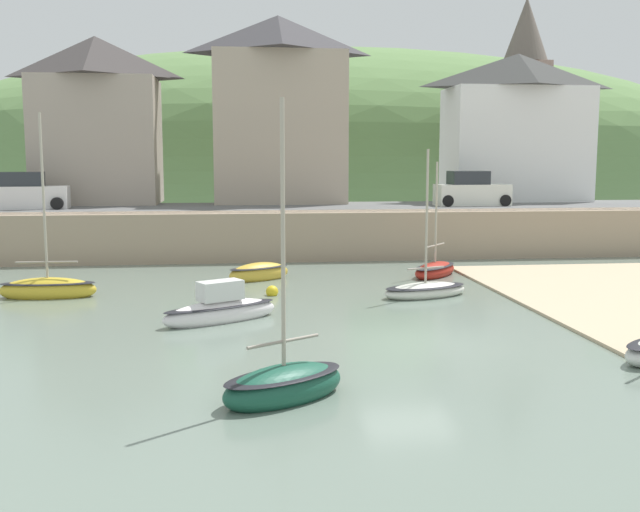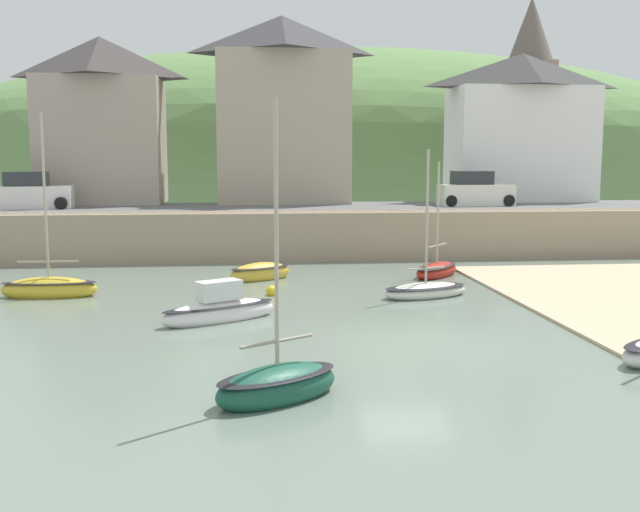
{
  "view_description": "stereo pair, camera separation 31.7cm",
  "coord_description": "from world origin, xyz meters",
  "px_view_note": "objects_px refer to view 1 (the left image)",
  "views": [
    {
      "loc": [
        -4.79,
        -19.61,
        5.01
      ],
      "look_at": [
        -1.75,
        6.48,
        1.54
      ],
      "focal_mm": 41.21,
      "sensor_mm": 36.0,
      "label": 1
    },
    {
      "loc": [
        -4.48,
        -19.65,
        5.01
      ],
      "look_at": [
        -1.75,
        6.48,
        1.54
      ],
      "focal_mm": 41.21,
      "sensor_mm": 36.0,
      "label": 2
    }
  ],
  "objects_px": {
    "sailboat_blue_trim": "(284,384)",
    "sailboat_nearest_shore": "(425,290)",
    "waterfront_building_centre": "(278,109)",
    "parked_car_near_slipway": "(27,194)",
    "dinghy_open_wooden": "(221,310)",
    "parked_car_by_wall": "(471,191)",
    "church_with_spire": "(524,96)",
    "motorboat_with_cabin": "(48,288)",
    "waterfront_building_left": "(97,119)",
    "rowboat_small_beached": "(435,270)",
    "sailboat_white_hull": "(259,273)",
    "mooring_buoy": "(272,292)",
    "waterfront_building_right": "(516,127)"
  },
  "relations": [
    {
      "from": "waterfront_building_left",
      "to": "rowboat_small_beached",
      "type": "height_order",
      "value": "waterfront_building_left"
    },
    {
      "from": "sailboat_nearest_shore",
      "to": "sailboat_white_hull",
      "type": "relative_size",
      "value": 1.86
    },
    {
      "from": "church_with_spire",
      "to": "motorboat_with_cabin",
      "type": "distance_m",
      "value": 35.22
    },
    {
      "from": "sailboat_white_hull",
      "to": "mooring_buoy",
      "type": "distance_m",
      "value": 3.65
    },
    {
      "from": "sailboat_white_hull",
      "to": "waterfront_building_left",
      "type": "bearing_deg",
      "value": 91.09
    },
    {
      "from": "waterfront_building_left",
      "to": "sailboat_nearest_shore",
      "type": "distance_m",
      "value": 25.03
    },
    {
      "from": "parked_car_near_slipway",
      "to": "sailboat_blue_trim",
      "type": "bearing_deg",
      "value": -70.19
    },
    {
      "from": "sailboat_white_hull",
      "to": "motorboat_with_cabin",
      "type": "relative_size",
      "value": 0.43
    },
    {
      "from": "sailboat_white_hull",
      "to": "parked_car_near_slipway",
      "type": "height_order",
      "value": "parked_car_near_slipway"
    },
    {
      "from": "dinghy_open_wooden",
      "to": "mooring_buoy",
      "type": "xyz_separation_m",
      "value": [
        1.81,
        4.23,
        -0.22
      ]
    },
    {
      "from": "church_with_spire",
      "to": "parked_car_near_slipway",
      "type": "relative_size",
      "value": 3.15
    },
    {
      "from": "parked_car_by_wall",
      "to": "mooring_buoy",
      "type": "relative_size",
      "value": 8.96
    },
    {
      "from": "sailboat_white_hull",
      "to": "motorboat_with_cabin",
      "type": "bearing_deg",
      "value": 171.02
    },
    {
      "from": "waterfront_building_right",
      "to": "sailboat_white_hull",
      "type": "bearing_deg",
      "value": -139.12
    },
    {
      "from": "waterfront_building_left",
      "to": "sailboat_blue_trim",
      "type": "bearing_deg",
      "value": -73.48
    },
    {
      "from": "waterfront_building_left",
      "to": "parked_car_by_wall",
      "type": "bearing_deg",
      "value": -11.98
    },
    {
      "from": "sailboat_white_hull",
      "to": "sailboat_nearest_shore",
      "type": "bearing_deg",
      "value": -67.63
    },
    {
      "from": "sailboat_blue_trim",
      "to": "rowboat_small_beached",
      "type": "bearing_deg",
      "value": 32.08
    },
    {
      "from": "dinghy_open_wooden",
      "to": "parked_car_by_wall",
      "type": "distance_m",
      "value": 22.65
    },
    {
      "from": "dinghy_open_wooden",
      "to": "parked_car_near_slipway",
      "type": "xyz_separation_m",
      "value": [
        -10.41,
        17.74,
        2.84
      ]
    },
    {
      "from": "sailboat_blue_trim",
      "to": "dinghy_open_wooden",
      "type": "distance_m",
      "value": 7.82
    },
    {
      "from": "dinghy_open_wooden",
      "to": "parked_car_near_slipway",
      "type": "relative_size",
      "value": 0.91
    },
    {
      "from": "waterfront_building_right",
      "to": "sailboat_blue_trim",
      "type": "distance_m",
      "value": 34.88
    },
    {
      "from": "motorboat_with_cabin",
      "to": "sailboat_nearest_shore",
      "type": "bearing_deg",
      "value": -4.75
    },
    {
      "from": "rowboat_small_beached",
      "to": "parked_car_near_slipway",
      "type": "distance_m",
      "value": 21.96
    },
    {
      "from": "sailboat_white_hull",
      "to": "sailboat_blue_trim",
      "type": "bearing_deg",
      "value": -120.62
    },
    {
      "from": "waterfront_building_left",
      "to": "parked_car_by_wall",
      "type": "height_order",
      "value": "waterfront_building_left"
    },
    {
      "from": "sailboat_white_hull",
      "to": "parked_car_near_slipway",
      "type": "distance_m",
      "value": 15.72
    },
    {
      "from": "sailboat_nearest_shore",
      "to": "motorboat_with_cabin",
      "type": "bearing_deg",
      "value": 154.98
    },
    {
      "from": "sailboat_white_hull",
      "to": "rowboat_small_beached",
      "type": "xyz_separation_m",
      "value": [
        7.6,
        0.15,
        -0.02
      ]
    },
    {
      "from": "sailboat_nearest_shore",
      "to": "parked_car_by_wall",
      "type": "bearing_deg",
      "value": 46.84
    },
    {
      "from": "waterfront_building_centre",
      "to": "parked_car_near_slipway",
      "type": "height_order",
      "value": "waterfront_building_centre"
    },
    {
      "from": "dinghy_open_wooden",
      "to": "waterfront_building_right",
      "type": "bearing_deg",
      "value": 21.32
    },
    {
      "from": "waterfront_building_left",
      "to": "parked_car_near_slipway",
      "type": "height_order",
      "value": "waterfront_building_left"
    },
    {
      "from": "church_with_spire",
      "to": "sailboat_white_hull",
      "type": "relative_size",
      "value": 4.51
    },
    {
      "from": "waterfront_building_left",
      "to": "rowboat_small_beached",
      "type": "relative_size",
      "value": 1.9
    },
    {
      "from": "church_with_spire",
      "to": "mooring_buoy",
      "type": "relative_size",
      "value": 28.98
    },
    {
      "from": "sailboat_blue_trim",
      "to": "parked_car_near_slipway",
      "type": "xyz_separation_m",
      "value": [
        -11.87,
        25.43,
        2.88
      ]
    },
    {
      "from": "sailboat_blue_trim",
      "to": "sailboat_nearest_shore",
      "type": "xyz_separation_m",
      "value": [
        5.95,
        11.06,
        -0.09
      ]
    },
    {
      "from": "waterfront_building_left",
      "to": "sailboat_blue_trim",
      "type": "height_order",
      "value": "waterfront_building_left"
    },
    {
      "from": "parked_car_near_slipway",
      "to": "parked_car_by_wall",
      "type": "distance_m",
      "value": 24.21
    },
    {
      "from": "parked_car_near_slipway",
      "to": "parked_car_by_wall",
      "type": "height_order",
      "value": "same"
    },
    {
      "from": "waterfront_building_left",
      "to": "sailboat_white_hull",
      "type": "height_order",
      "value": "waterfront_building_left"
    },
    {
      "from": "dinghy_open_wooden",
      "to": "parked_car_by_wall",
      "type": "relative_size",
      "value": 0.93
    },
    {
      "from": "sailboat_nearest_shore",
      "to": "motorboat_with_cabin",
      "type": "relative_size",
      "value": 0.8
    },
    {
      "from": "rowboat_small_beached",
      "to": "waterfront_building_centre",
      "type": "bearing_deg",
      "value": 61.49
    },
    {
      "from": "dinghy_open_wooden",
      "to": "motorboat_with_cabin",
      "type": "distance_m",
      "value": 7.93
    },
    {
      "from": "waterfront_building_centre",
      "to": "waterfront_building_right",
      "type": "bearing_deg",
      "value": 0.0
    },
    {
      "from": "motorboat_with_cabin",
      "to": "mooring_buoy",
      "type": "bearing_deg",
      "value": -2.72
    },
    {
      "from": "sailboat_nearest_shore",
      "to": "mooring_buoy",
      "type": "distance_m",
      "value": 5.66
    }
  ]
}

